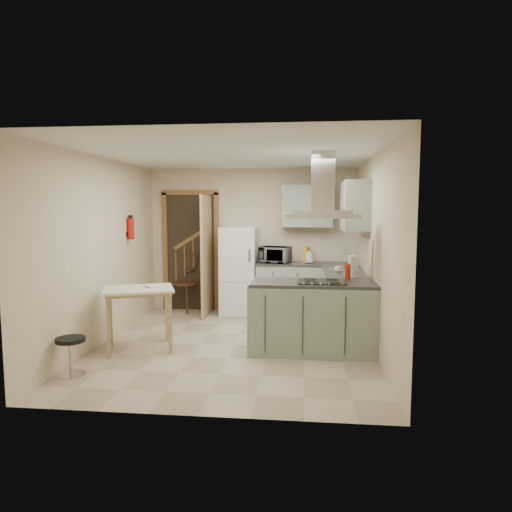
# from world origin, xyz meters

# --- Properties ---
(floor) EXTENTS (4.20, 4.20, 0.00)m
(floor) POSITION_xyz_m (0.00, 0.00, 0.00)
(floor) COLOR #B6A78E
(floor) RESTS_ON ground
(ceiling) EXTENTS (4.20, 4.20, 0.00)m
(ceiling) POSITION_xyz_m (0.00, 0.00, 2.50)
(ceiling) COLOR silver
(ceiling) RESTS_ON back_wall
(back_wall) EXTENTS (3.60, 0.00, 3.60)m
(back_wall) POSITION_xyz_m (0.00, 2.10, 1.25)
(back_wall) COLOR beige
(back_wall) RESTS_ON floor
(left_wall) EXTENTS (0.00, 4.20, 4.20)m
(left_wall) POSITION_xyz_m (-1.80, 0.00, 1.25)
(left_wall) COLOR beige
(left_wall) RESTS_ON floor
(right_wall) EXTENTS (0.00, 4.20, 4.20)m
(right_wall) POSITION_xyz_m (1.80, 0.00, 1.25)
(right_wall) COLOR beige
(right_wall) RESTS_ON floor
(doorway) EXTENTS (1.10, 0.12, 2.10)m
(doorway) POSITION_xyz_m (-1.10, 2.07, 1.05)
(doorway) COLOR brown
(doorway) RESTS_ON floor
(fridge) EXTENTS (0.60, 0.60, 1.50)m
(fridge) POSITION_xyz_m (-0.20, 1.80, 0.75)
(fridge) COLOR white
(fridge) RESTS_ON floor
(counter_back) EXTENTS (1.08, 0.60, 0.90)m
(counter_back) POSITION_xyz_m (0.66, 1.80, 0.45)
(counter_back) COLOR #9EB2A0
(counter_back) RESTS_ON floor
(counter_right) EXTENTS (0.60, 1.95, 0.90)m
(counter_right) POSITION_xyz_m (1.50, 1.12, 0.45)
(counter_right) COLOR #9EB2A0
(counter_right) RESTS_ON floor
(splashback) EXTENTS (1.68, 0.02, 0.50)m
(splashback) POSITION_xyz_m (0.96, 2.09, 1.15)
(splashback) COLOR beige
(splashback) RESTS_ON counter_back
(wall_cabinet_back) EXTENTS (0.85, 0.35, 0.70)m
(wall_cabinet_back) POSITION_xyz_m (0.95, 1.93, 1.85)
(wall_cabinet_back) COLOR #9EB2A0
(wall_cabinet_back) RESTS_ON back_wall
(wall_cabinet_right) EXTENTS (0.35, 0.90, 0.70)m
(wall_cabinet_right) POSITION_xyz_m (1.62, 0.85, 1.85)
(wall_cabinet_right) COLOR #9EB2A0
(wall_cabinet_right) RESTS_ON right_wall
(peninsula) EXTENTS (1.55, 0.65, 0.90)m
(peninsula) POSITION_xyz_m (1.02, -0.18, 0.45)
(peninsula) COLOR #9EB2A0
(peninsula) RESTS_ON floor
(hob) EXTENTS (0.58, 0.50, 0.01)m
(hob) POSITION_xyz_m (1.12, -0.18, 0.91)
(hob) COLOR black
(hob) RESTS_ON peninsula
(extractor_hood) EXTENTS (0.90, 0.55, 0.10)m
(extractor_hood) POSITION_xyz_m (1.12, -0.18, 1.72)
(extractor_hood) COLOR silver
(extractor_hood) RESTS_ON ceiling
(sink) EXTENTS (0.45, 0.40, 0.01)m
(sink) POSITION_xyz_m (1.50, 0.95, 0.91)
(sink) COLOR silver
(sink) RESTS_ON counter_right
(fire_extinguisher) EXTENTS (0.10, 0.10, 0.32)m
(fire_extinguisher) POSITION_xyz_m (-1.74, 0.90, 1.50)
(fire_extinguisher) COLOR #B2140F
(fire_extinguisher) RESTS_ON left_wall
(drop_leaf_table) EXTENTS (1.03, 0.91, 0.80)m
(drop_leaf_table) POSITION_xyz_m (-1.19, -0.30, 0.40)
(drop_leaf_table) COLOR tan
(drop_leaf_table) RESTS_ON floor
(bentwood_chair) EXTENTS (0.58, 0.58, 0.99)m
(bentwood_chair) POSITION_xyz_m (-1.18, 1.92, 0.50)
(bentwood_chair) COLOR #442B16
(bentwood_chair) RESTS_ON floor
(stool) EXTENTS (0.41, 0.41, 0.42)m
(stool) POSITION_xyz_m (-1.61, -1.27, 0.21)
(stool) COLOR black
(stool) RESTS_ON floor
(microwave) EXTENTS (0.56, 0.46, 0.27)m
(microwave) POSITION_xyz_m (0.42, 1.77, 1.04)
(microwave) COLOR black
(microwave) RESTS_ON counter_back
(kettle) EXTENTS (0.16, 0.16, 0.21)m
(kettle) POSITION_xyz_m (0.99, 1.78, 1.00)
(kettle) COLOR silver
(kettle) RESTS_ON counter_back
(cereal_box) EXTENTS (0.13, 0.19, 0.26)m
(cereal_box) POSITION_xyz_m (0.95, 1.90, 1.03)
(cereal_box) COLOR orange
(cereal_box) RESTS_ON counter_back
(soap_bottle) EXTENTS (0.12, 0.12, 0.20)m
(soap_bottle) POSITION_xyz_m (1.65, 1.22, 1.00)
(soap_bottle) COLOR #B4B6C1
(soap_bottle) RESTS_ON counter_right
(paper_towel) EXTENTS (0.12, 0.12, 0.30)m
(paper_towel) POSITION_xyz_m (1.55, 0.24, 1.05)
(paper_towel) COLOR white
(paper_towel) RESTS_ON counter_right
(cup) EXTENTS (0.12, 0.12, 0.08)m
(cup) POSITION_xyz_m (1.39, 0.73, 0.94)
(cup) COLOR silver
(cup) RESTS_ON counter_right
(red_bottle) EXTENTS (0.08, 0.08, 0.21)m
(red_bottle) POSITION_xyz_m (1.47, 0.03, 1.00)
(red_bottle) COLOR red
(red_bottle) RESTS_ON peninsula
(book) EXTENTS (0.29, 0.29, 0.11)m
(book) POSITION_xyz_m (-1.11, -0.23, 0.85)
(book) COLOR #964732
(book) RESTS_ON drop_leaf_table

